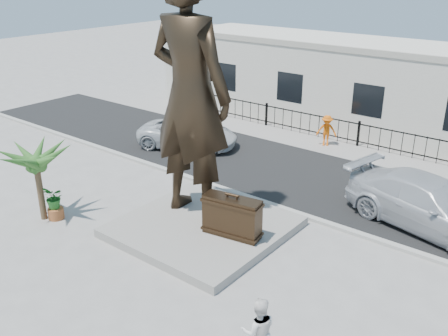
% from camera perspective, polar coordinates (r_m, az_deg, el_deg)
% --- Properties ---
extents(ground, '(100.00, 100.00, 0.00)m').
position_cam_1_polar(ground, '(16.04, -4.50, -9.78)').
color(ground, '#9E9991').
rests_on(ground, ground).
extents(street, '(40.00, 7.00, 0.01)m').
position_cam_1_polar(street, '(21.88, 9.79, -0.85)').
color(street, black).
rests_on(street, ground).
extents(curb, '(40.00, 0.25, 0.12)m').
position_cam_1_polar(curb, '(19.11, 4.66, -3.97)').
color(curb, '#A5A399').
rests_on(curb, ground).
extents(far_sidewalk, '(40.00, 2.50, 0.02)m').
position_cam_1_polar(far_sidewalk, '(25.25, 14.22, 1.99)').
color(far_sidewalk, '#9E9991').
rests_on(far_sidewalk, ground).
extents(plinth, '(5.20, 5.20, 0.30)m').
position_cam_1_polar(plinth, '(17.21, -2.35, -6.74)').
color(plinth, gray).
rests_on(plinth, ground).
extents(fence, '(22.00, 0.10, 1.20)m').
position_cam_1_polar(fence, '(25.76, 15.10, 3.70)').
color(fence, black).
rests_on(fence, ground).
extents(building, '(28.00, 7.00, 4.40)m').
position_cam_1_polar(building, '(29.13, 18.84, 8.68)').
color(building, silver).
rests_on(building, ground).
extents(statue, '(3.13, 2.07, 8.51)m').
position_cam_1_polar(statue, '(16.43, -3.85, 8.36)').
color(statue, black).
rests_on(statue, plinth).
extents(suitcase, '(1.97, 0.91, 1.33)m').
position_cam_1_polar(suitcase, '(16.11, 0.92, -5.59)').
color(suitcase, '#312214').
rests_on(suitcase, plinth).
extents(tourist, '(1.04, 1.03, 1.69)m').
position_cam_1_polar(tourist, '(11.85, 3.97, -18.09)').
color(tourist, white).
rests_on(tourist, ground).
extents(car_white, '(5.37, 4.05, 1.35)m').
position_cam_1_polar(car_white, '(24.82, -4.14, 3.94)').
color(car_white, silver).
rests_on(car_white, street).
extents(car_silver, '(6.41, 3.68, 1.75)m').
position_cam_1_polar(car_silver, '(18.46, 22.56, -3.90)').
color(car_silver, silver).
rests_on(car_silver, street).
extents(worker, '(1.16, 0.95, 1.56)m').
position_cam_1_polar(worker, '(25.39, 11.64, 4.22)').
color(worker, orange).
rests_on(worker, far_sidewalk).
extents(palm_tree, '(1.80, 1.80, 3.20)m').
position_cam_1_polar(palm_tree, '(19.18, -19.83, -5.43)').
color(palm_tree, '#2C5A20').
rests_on(palm_tree, ground).
extents(planter, '(0.56, 0.56, 0.40)m').
position_cam_1_polar(planter, '(18.95, -18.64, -4.93)').
color(planter, '#9B5229').
rests_on(planter, ground).
extents(shrub, '(0.94, 0.89, 0.84)m').
position_cam_1_polar(shrub, '(18.69, -18.88, -3.24)').
color(shrub, '#236922').
rests_on(shrub, planter).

